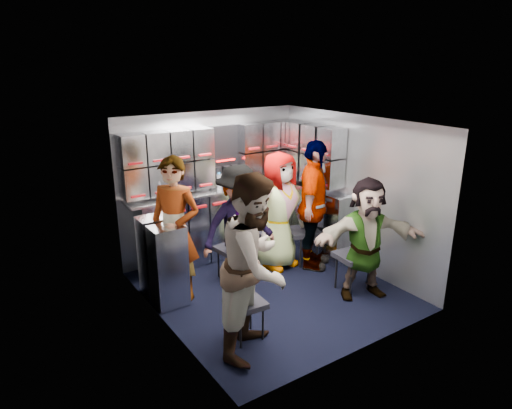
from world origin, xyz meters
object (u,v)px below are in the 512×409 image
jump_seat_center (271,234)px  attendant_arc_e (366,238)px  jump_seat_near_left (246,305)px  jump_seat_mid_right (304,233)px  attendant_arc_c (279,211)px  attendant_arc_b (239,226)px  jump_seat_near_right (353,258)px  attendant_arc_a (255,265)px  jump_seat_mid_left (232,250)px  attendant_arc_d (313,206)px  attendant_standing (175,230)px

jump_seat_center → attendant_arc_e: 1.51m
jump_seat_near_left → jump_seat_center: size_ratio=0.95×
jump_seat_mid_right → attendant_arc_c: bearing=165.4°
attendant_arc_c → jump_seat_mid_right: bearing=-23.7°
attendant_arc_b → jump_seat_near_right: bearing=-38.4°
attendant_arc_a → attendant_arc_b: attendant_arc_a is taller
jump_seat_mid_left → attendant_arc_e: attendant_arc_e is taller
jump_seat_mid_right → attendant_arc_e: 1.19m
jump_seat_near_right → attendant_arc_d: attendant_arc_d is taller
jump_seat_mid_left → attendant_arc_e: bearing=-49.4°
attendant_arc_b → jump_seat_center: bearing=25.4°
jump_seat_center → jump_seat_mid_right: jump_seat_mid_right is taller
jump_seat_center → attendant_standing: size_ratio=0.26×
attendant_arc_d → jump_seat_mid_left: bearing=120.9°
jump_seat_center → jump_seat_near_right: jump_seat_near_right is taller
jump_seat_mid_right → attendant_standing: (-1.92, 0.05, 0.44)m
attendant_standing → attendant_arc_a: bearing=-28.5°
jump_seat_near_right → attendant_arc_a: bearing=-168.6°
jump_seat_mid_right → attendant_standing: 1.97m
jump_seat_mid_left → attendant_arc_e: 1.73m
jump_seat_near_left → attendant_arc_e: size_ratio=0.29×
attendant_arc_c → attendant_standing: bearing=172.4°
attendant_standing → attendant_arc_a: 1.38m
jump_seat_mid_right → attendant_arc_e: bearing=-90.2°
jump_seat_near_right → attendant_arc_a: 1.79m
attendant_standing → attendant_arc_d: size_ratio=0.98×
attendant_arc_e → attendant_arc_c: bearing=127.7°
attendant_standing → attendant_arc_e: bearing=20.2°
jump_seat_center → attendant_standing: bearing=-171.8°
jump_seat_mid_right → attendant_arc_d: bearing=-90.0°
jump_seat_mid_left → attendant_arc_c: 0.85m
attendant_standing → attendant_arc_d: attendant_arc_d is taller
jump_seat_mid_left → attendant_standing: attendant_standing is taller
jump_seat_center → attendant_arc_b: size_ratio=0.29×
jump_seat_mid_left → jump_seat_near_right: jump_seat_near_right is taller
jump_seat_near_right → attendant_arc_b: attendant_arc_b is taller
attendant_arc_c → attendant_arc_e: (0.37, -1.25, -0.07)m
jump_seat_near_left → attendant_arc_d: (1.70, 0.95, 0.51)m
jump_seat_mid_left → jump_seat_center: size_ratio=0.97×
attendant_arc_e → attendant_standing: bearing=169.2°
jump_seat_near_left → jump_seat_mid_left: jump_seat_mid_left is taller
jump_seat_center → attendant_arc_e: size_ratio=0.31×
jump_seat_center → attendant_arc_d: attendant_arc_d is taller
attendant_standing → jump_seat_near_right: bearing=24.2°
attendant_arc_d → attendant_arc_a: bearing=170.5°
attendant_standing → attendant_arc_e: attendant_standing is taller
attendant_standing → jump_seat_mid_right: bearing=50.8°
jump_seat_mid_left → attendant_arc_e: (1.10, -1.28, 0.35)m
jump_seat_near_left → attendant_arc_d: size_ratio=0.24×
attendant_arc_a → attendant_arc_d: (1.70, 1.13, -0.01)m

